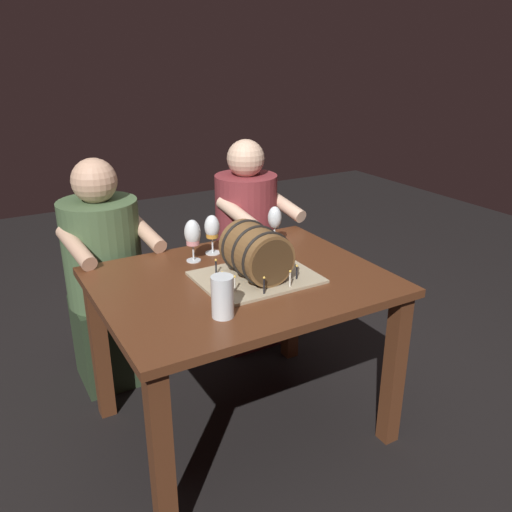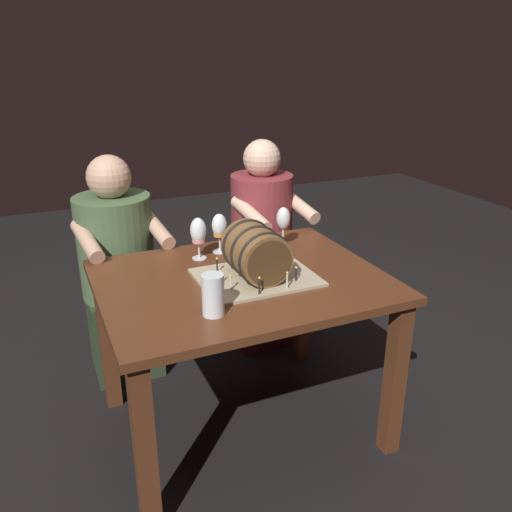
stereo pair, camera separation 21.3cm
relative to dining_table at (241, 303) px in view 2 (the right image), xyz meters
The scene contains 9 objects.
ground_plane 0.63m from the dining_table, ahead, with size 8.00×8.00×0.00m, color black.
dining_table is the anchor object (origin of this frame).
barrel_cake 0.23m from the dining_table, 36.06° to the right, with size 0.47×0.37×0.23m.
wine_glass_amber 0.39m from the dining_table, 86.22° to the left, with size 0.07×0.07×0.18m.
wine_glass_rose 0.37m from the dining_table, 109.16° to the left, with size 0.07×0.07×0.19m.
wine_glass_empty 0.48m from the dining_table, 38.16° to the left, with size 0.06×0.06×0.20m.
beer_pint 0.39m from the dining_table, 128.96° to the right, with size 0.08×0.08×0.15m.
person_seated_left 0.79m from the dining_table, 120.44° to the left, with size 0.46×0.53×1.17m.
person_seated_right 0.79m from the dining_table, 59.49° to the left, with size 0.42×0.50×1.19m.
Camera 2 is at (-0.74, -1.86, 1.63)m, focal length 37.08 mm.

